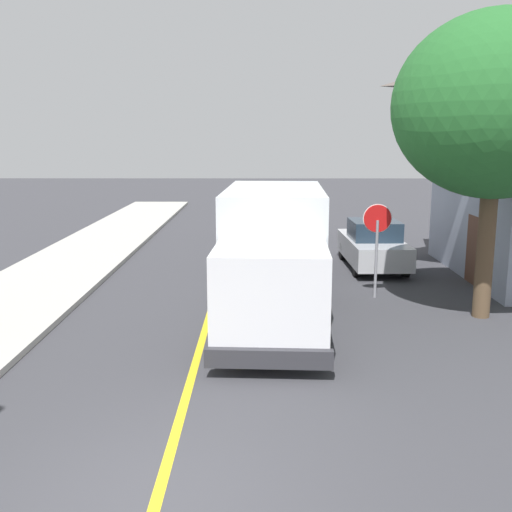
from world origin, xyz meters
The scene contains 8 objects.
ground_plane centered at (0.00, 0.00, 0.00)m, with size 120.00×120.00×0.00m, color #38383D.
centre_line_yellow centered at (0.00, 10.00, 0.00)m, with size 0.16×56.00×0.01m, color gold.
box_truck centered at (1.63, 7.67, 1.77)m, with size 2.72×7.28×3.20m.
parked_car_near centered at (2.36, 13.70, 0.79)m, with size 1.88×4.43×1.67m.
parked_car_mid centered at (1.71, 19.65, 0.79)m, with size 1.82×4.41×1.67m.
parked_van_across centered at (5.20, 13.69, 0.79)m, with size 1.90×4.44×1.67m.
stop_sign centered at (4.54, 9.74, 1.86)m, with size 0.80×0.10×2.65m.
street_tree_far_side centered at (6.88, 7.90, 5.17)m, with size 4.90×4.90×7.39m.
Camera 1 is at (1.28, -6.74, 4.45)m, focal length 42.16 mm.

